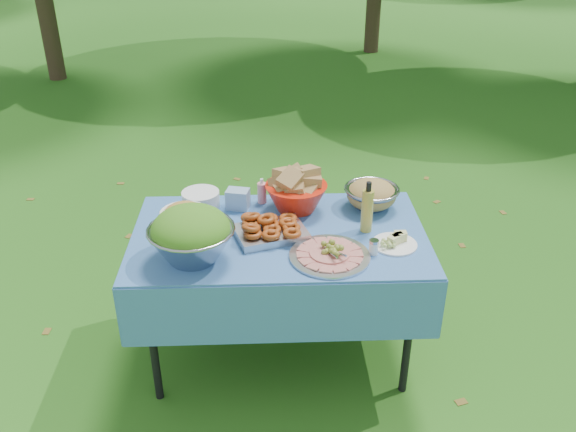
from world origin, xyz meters
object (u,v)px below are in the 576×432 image
(bread_bowl, at_px, (296,190))
(plate_stack, at_px, (201,199))
(picnic_table, at_px, (280,295))
(oil_bottle, at_px, (367,207))
(salad_bowl, at_px, (191,235))
(charcuterie_platter, at_px, (330,249))
(pasta_bowl_steel, at_px, (372,194))

(bread_bowl, bearing_deg, plate_stack, 175.39)
(picnic_table, distance_m, oil_bottle, 0.67)
(plate_stack, bearing_deg, salad_bowl, -89.32)
(picnic_table, relative_size, charcuterie_platter, 3.85)
(picnic_table, bearing_deg, bread_bowl, 69.11)
(picnic_table, xyz_separation_m, pasta_bowl_steel, (0.50, 0.26, 0.46))
(salad_bowl, relative_size, plate_stack, 1.97)
(salad_bowl, distance_m, charcuterie_platter, 0.64)
(bread_bowl, xyz_separation_m, oil_bottle, (0.34, -0.24, 0.02))
(picnic_table, height_order, bread_bowl, bread_bowl)
(salad_bowl, relative_size, bread_bowl, 1.21)
(plate_stack, distance_m, charcuterie_platter, 0.83)
(salad_bowl, bearing_deg, picnic_table, 28.26)
(pasta_bowl_steel, xyz_separation_m, oil_bottle, (-0.06, -0.25, 0.06))
(plate_stack, relative_size, bread_bowl, 0.61)
(bread_bowl, bearing_deg, charcuterie_platter, -74.88)
(plate_stack, height_order, bread_bowl, bread_bowl)
(plate_stack, bearing_deg, bread_bowl, -4.61)
(plate_stack, xyz_separation_m, charcuterie_platter, (0.64, -0.53, -0.00))
(charcuterie_platter, relative_size, oil_bottle, 1.42)
(picnic_table, height_order, salad_bowl, salad_bowl)
(oil_bottle, bearing_deg, salad_bowl, -164.74)
(oil_bottle, bearing_deg, charcuterie_platter, -130.44)
(picnic_table, height_order, pasta_bowl_steel, pasta_bowl_steel)
(salad_bowl, bearing_deg, plate_stack, 90.68)
(picnic_table, distance_m, pasta_bowl_steel, 0.73)
(oil_bottle, bearing_deg, plate_stack, 161.38)
(picnic_table, distance_m, salad_bowl, 0.69)
(picnic_table, bearing_deg, pasta_bowl_steel, 27.74)
(picnic_table, distance_m, bread_bowl, 0.56)
(picnic_table, height_order, oil_bottle, oil_bottle)
(picnic_table, distance_m, plate_stack, 0.66)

